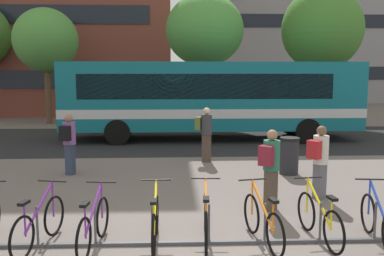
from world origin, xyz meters
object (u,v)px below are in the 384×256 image
object	(u,v)px
parked_bicycle_purple_2	(39,224)
parked_bicycle_orange_6	(263,222)
commuter_maroon_pack_5	(271,165)
street_tree_0	(322,29)
street_tree_2	(205,30)
trash_bin	(289,156)
parked_bicycle_purple_3	(94,226)
street_tree_1	(46,40)
commuter_black_pack_1	(69,140)
city_bus	(213,97)
parked_bicycle_yellow_4	(155,223)
commuter_red_pack_2	(320,157)
parked_bicycle_blue_8	(379,222)
commuter_olive_pack_4	(205,131)
parked_bicycle_yellow_7	(319,219)
parked_bicycle_orange_5	(206,220)

from	to	relation	value
parked_bicycle_purple_2	parked_bicycle_orange_6	world-z (taller)	same
commuter_maroon_pack_5	street_tree_0	size ratio (longest dim) A/B	0.24
commuter_maroon_pack_5	street_tree_2	distance (m)	14.03
trash_bin	parked_bicycle_purple_3	bearing A→B (deg)	-133.53
parked_bicycle_orange_6	street_tree_1	xyz separation A→B (m)	(-8.10, 16.24, 4.03)
parked_bicycle_purple_3	commuter_black_pack_1	xyz separation A→B (m)	(-1.56, 4.99, 0.59)
city_bus	commuter_black_pack_1	bearing A→B (deg)	-127.79
parked_bicycle_yellow_4	parked_bicycle_orange_6	xyz separation A→B (m)	(1.78, -0.04, 0.00)
street_tree_2	street_tree_0	bearing A→B (deg)	0.64
city_bus	street_tree_1	xyz separation A→B (m)	(-8.29, 5.54, 2.64)
commuter_red_pack_2	street_tree_2	bearing A→B (deg)	60.79
parked_bicycle_orange_6	parked_bicycle_purple_2	bearing A→B (deg)	78.88
parked_bicycle_purple_2	trash_bin	distance (m)	7.17
commuter_black_pack_1	commuter_red_pack_2	world-z (taller)	commuter_black_pack_1
trash_bin	street_tree_0	world-z (taller)	street_tree_0
parked_bicycle_purple_3	parked_bicycle_blue_8	xyz separation A→B (m)	(4.71, -0.04, 0.00)
commuter_maroon_pack_5	commuter_olive_pack_4	bearing A→B (deg)	49.01
parked_bicycle_yellow_4	parked_bicycle_yellow_7	size ratio (longest dim) A/B	1.00
parked_bicycle_purple_2	parked_bicycle_blue_8	xyz separation A→B (m)	(5.61, -0.15, 0.00)
city_bus	parked_bicycle_orange_5	world-z (taller)	city_bus
parked_bicycle_yellow_4	street_tree_0	distance (m)	17.78
parked_bicycle_yellow_4	parked_bicycle_yellow_7	distance (m)	2.76
parked_bicycle_orange_6	trash_bin	distance (m)	5.04
city_bus	parked_bicycle_purple_3	world-z (taller)	city_bus
parked_bicycle_purple_2	parked_bicycle_orange_6	size ratio (longest dim) A/B	1.00
parked_bicycle_orange_6	parked_bicycle_yellow_7	distance (m)	0.98
commuter_maroon_pack_5	commuter_black_pack_1	bearing A→B (deg)	93.64
parked_bicycle_purple_2	parked_bicycle_purple_3	bearing A→B (deg)	-85.37
parked_bicycle_purple_2	parked_bicycle_purple_3	size ratio (longest dim) A/B	0.99
parked_bicycle_orange_6	commuter_black_pack_1	distance (m)	6.59
parked_bicycle_purple_3	street_tree_0	bearing A→B (deg)	-24.07
commuter_maroon_pack_5	street_tree_1	distance (m)	17.27
commuter_black_pack_1	street_tree_2	world-z (taller)	street_tree_2
parked_bicycle_blue_8	commuter_olive_pack_4	distance (m)	6.94
city_bus	parked_bicycle_yellow_7	xyz separation A→B (m)	(0.79, -10.63, -1.39)
trash_bin	street_tree_1	xyz separation A→B (m)	(-9.86, 11.52, 3.90)
parked_bicycle_yellow_7	parked_bicycle_yellow_4	bearing A→B (deg)	84.22
city_bus	parked_bicycle_purple_3	bearing A→B (deg)	-105.08
commuter_black_pack_1	parked_bicycle_purple_3	bearing A→B (deg)	-150.96
parked_bicycle_orange_5	parked_bicycle_yellow_7	distance (m)	1.92
parked_bicycle_purple_2	street_tree_1	bearing A→B (deg)	27.09
parked_bicycle_yellow_7	commuter_olive_pack_4	world-z (taller)	commuter_olive_pack_4
parked_bicycle_purple_3	street_tree_2	size ratio (longest dim) A/B	0.26
commuter_red_pack_2	street_tree_1	world-z (taller)	street_tree_1
parked_bicycle_orange_5	street_tree_2	distance (m)	15.73
parked_bicycle_orange_6	street_tree_0	distance (m)	17.08
trash_bin	commuter_maroon_pack_5	bearing A→B (deg)	-112.29
city_bus	parked_bicycle_blue_8	bearing A→B (deg)	-80.50
city_bus	parked_bicycle_yellow_7	world-z (taller)	city_bus
street_tree_2	commuter_maroon_pack_5	bearing A→B (deg)	-88.62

